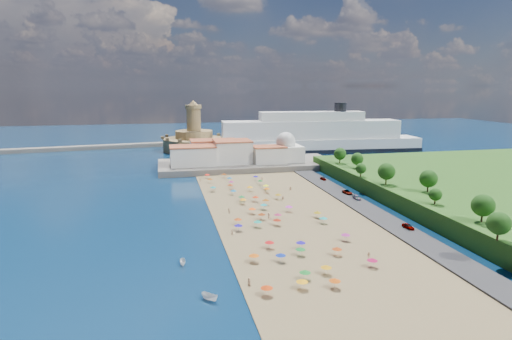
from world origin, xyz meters
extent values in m
plane|color=#071938|center=(0.00, 0.00, 0.00)|extent=(700.00, 700.00, 0.00)
cube|color=#59544C|center=(10.00, 73.00, 1.50)|extent=(90.00, 36.00, 3.00)
cube|color=#59544C|center=(-12.00, 108.00, 1.20)|extent=(18.00, 70.00, 2.40)
cube|color=#59544C|center=(-110.00, 153.00, 1.30)|extent=(199.03, 34.77, 2.60)
cube|color=silver|center=(-18.00, 69.00, 7.50)|extent=(22.00, 14.00, 9.00)
cube|color=silver|center=(2.00, 71.00, 8.50)|extent=(18.00, 16.00, 11.00)
cube|color=silver|center=(20.00, 67.00, 7.00)|extent=(16.00, 12.00, 8.00)
cube|color=silver|center=(-6.00, 83.00, 8.00)|extent=(24.00, 14.00, 10.00)
cube|color=silver|center=(30.00, 71.00, 7.00)|extent=(16.00, 16.00, 8.00)
sphere|color=silver|center=(30.00, 71.00, 13.00)|extent=(10.00, 10.00, 10.00)
cylinder|color=silver|center=(30.00, 71.00, 16.80)|extent=(1.20, 1.20, 1.60)
cylinder|color=olive|center=(-12.00, 138.00, 4.00)|extent=(40.00, 40.00, 8.00)
cylinder|color=olive|center=(-12.00, 138.00, 10.50)|extent=(24.00, 24.00, 5.00)
cylinder|color=olive|center=(-12.00, 138.00, 20.00)|extent=(9.00, 9.00, 14.00)
cylinder|color=olive|center=(-12.00, 138.00, 28.20)|extent=(10.40, 10.40, 2.40)
cone|color=olive|center=(-12.00, 138.00, 30.90)|extent=(6.00, 6.00, 3.00)
cube|color=black|center=(60.61, 117.40, 1.14)|extent=(143.36, 31.16, 2.29)
cube|color=silver|center=(60.61, 117.40, 4.24)|extent=(142.34, 30.69, 8.47)
cube|color=silver|center=(60.61, 117.40, 14.12)|extent=(113.90, 24.93, 11.30)
cube|color=silver|center=(60.61, 117.40, 22.60)|extent=(66.67, 17.83, 5.65)
cylinder|color=black|center=(79.39, 116.06, 28.24)|extent=(7.53, 7.53, 5.65)
cylinder|color=gray|center=(7.24, 40.34, 1.25)|extent=(0.07, 0.07, 2.00)
cone|color=#150B98|center=(7.24, 40.34, 2.15)|extent=(2.50, 2.50, 0.60)
cylinder|color=gray|center=(7.64, -9.04, 1.25)|extent=(0.07, 0.07, 2.00)
cone|color=#C82AC2|center=(7.64, -9.04, 2.15)|extent=(2.50, 2.50, 0.60)
cylinder|color=gray|center=(1.66, -16.83, 1.25)|extent=(0.07, 0.07, 2.00)
cone|color=#A52351|center=(1.66, -16.83, 2.15)|extent=(2.50, 2.50, 0.60)
cylinder|color=gray|center=(1.66, -57.11, 1.25)|extent=(0.07, 0.07, 2.00)
cone|color=orange|center=(1.66, -57.11, 2.15)|extent=(2.50, 2.50, 0.60)
cylinder|color=gray|center=(-12.56, -47.11, 1.25)|extent=(0.07, 0.07, 2.00)
cone|color=#D3580B|center=(-12.56, -47.11, 2.15)|extent=(2.50, 2.50, 0.60)
cylinder|color=gray|center=(13.48, -55.80, 1.25)|extent=(0.07, 0.07, 2.00)
cone|color=#A50D43|center=(13.48, -55.80, 2.15)|extent=(2.50, 2.50, 0.60)
cylinder|color=gray|center=(6.64, 17.44, 1.25)|extent=(0.07, 0.07, 2.00)
cone|color=orange|center=(6.64, 17.44, 2.15)|extent=(2.50, 2.50, 0.60)
cylinder|color=gray|center=(-5.76, 48.31, 1.25)|extent=(0.07, 0.07, 2.00)
cone|color=#7F350B|center=(-5.76, 48.31, 2.15)|extent=(2.50, 2.50, 0.60)
cylinder|color=gray|center=(-5.52, 3.23, 1.25)|extent=(0.07, 0.07, 2.00)
cone|color=#FF980D|center=(-5.52, 3.23, 2.15)|extent=(2.50, 2.50, 0.60)
cylinder|color=gray|center=(0.91, -63.76, 1.25)|extent=(0.07, 0.07, 2.00)
cone|color=#D04D09|center=(0.91, -63.76, 2.15)|extent=(2.50, 2.50, 0.60)
cylinder|color=gray|center=(8.31, -47.58, 1.25)|extent=(0.07, 0.07, 2.00)
cone|color=#A8380D|center=(8.31, -47.58, 2.15)|extent=(2.50, 2.50, 0.60)
cylinder|color=gray|center=(-6.71, 16.68, 1.25)|extent=(0.07, 0.07, 2.00)
cone|color=#0C629F|center=(-6.71, 16.68, 2.15)|extent=(2.50, 2.50, 0.60)
cylinder|color=gray|center=(-4.82, -8.90, 1.25)|extent=(0.07, 0.07, 2.00)
cone|color=#FF520B|center=(-4.82, -8.90, 2.15)|extent=(2.50, 2.50, 0.60)
cylinder|color=gray|center=(-3.78, -58.58, 1.25)|extent=(0.07, 0.07, 2.00)
cone|color=#157A26|center=(-3.78, -58.58, 2.15)|extent=(2.50, 2.50, 0.60)
cylinder|color=gray|center=(-0.51, 5.58, 1.25)|extent=(0.07, 0.07, 2.00)
cone|color=red|center=(-0.51, 5.58, 2.15)|extent=(2.50, 2.50, 0.60)
cylinder|color=gray|center=(14.23, -23.38, 1.25)|extent=(0.07, 0.07, 2.00)
cone|color=teal|center=(14.23, -23.38, 2.15)|extent=(2.50, 2.50, 0.60)
cylinder|color=gray|center=(0.03, -4.98, 1.25)|extent=(0.07, 0.07, 2.00)
cone|color=teal|center=(0.03, -4.98, 2.15)|extent=(2.50, 2.50, 0.60)
cylinder|color=gray|center=(-3.22, -15.46, 1.25)|extent=(0.07, 0.07, 2.00)
cone|color=maroon|center=(-3.22, -15.46, 2.15)|extent=(2.50, 2.50, 0.60)
cylinder|color=gray|center=(-5.81, -62.66, 1.25)|extent=(0.07, 0.07, 2.00)
cone|color=#FFA80D|center=(-5.81, -62.66, 2.15)|extent=(2.50, 2.50, 0.60)
cylinder|color=gray|center=(-6.35, 26.60, 1.25)|extent=(0.07, 0.07, 2.00)
cone|color=#A63C0D|center=(-6.35, 26.60, 2.15)|extent=(2.50, 2.50, 0.60)
cylinder|color=gray|center=(7.57, 22.41, 1.25)|extent=(0.07, 0.07, 2.00)
cone|color=#F1F90D|center=(7.57, 22.41, 2.15)|extent=(2.50, 2.50, 0.60)
cylinder|color=gray|center=(-13.66, 23.93, 1.25)|extent=(0.07, 0.07, 2.00)
cone|color=#0E7A83|center=(-13.66, 23.93, 2.15)|extent=(2.50, 2.50, 0.60)
cylinder|color=gray|center=(-5.30, 7.15, 1.25)|extent=(0.07, 0.07, 2.00)
cone|color=#12692E|center=(-5.30, 7.15, 2.15)|extent=(2.50, 2.50, 0.60)
cylinder|color=gray|center=(-0.02, -21.99, 1.25)|extent=(0.07, 0.07, 2.00)
cone|color=#A7220D|center=(-0.02, -21.99, 2.15)|extent=(2.50, 2.50, 0.60)
cylinder|color=gray|center=(-0.54, -45.74, 1.25)|extent=(0.07, 0.07, 2.00)
cone|color=#14762A|center=(-0.54, -45.74, 2.15)|extent=(2.50, 2.50, 0.60)
cylinder|color=gray|center=(0.96, -41.47, 1.25)|extent=(0.07, 0.07, 2.00)
cone|color=#1B0CA6|center=(0.96, -41.47, 2.15)|extent=(2.50, 2.50, 0.60)
cylinder|color=gray|center=(-13.04, 39.26, 1.25)|extent=(0.07, 0.07, 2.00)
cone|color=#964A0D|center=(-13.04, 39.26, 2.15)|extent=(2.50, 2.50, 0.60)
cylinder|color=gray|center=(14.65, -38.52, 1.25)|extent=(0.07, 0.07, 2.00)
cone|color=#9E2180|center=(14.65, -38.52, 2.15)|extent=(2.50, 2.50, 0.60)
cylinder|color=gray|center=(-11.36, -18.85, 1.25)|extent=(0.07, 0.07, 2.00)
cone|color=#AD3D0D|center=(-11.36, -18.85, 2.15)|extent=(2.50, 2.50, 0.60)
cylinder|color=gray|center=(8.37, 7.10, 1.25)|extent=(0.07, 0.07, 2.00)
cone|color=#9F780E|center=(8.37, 7.10, 2.15)|extent=(2.50, 2.50, 0.60)
cylinder|color=gray|center=(-13.58, -63.76, 1.25)|extent=(0.07, 0.07, 2.00)
cone|color=red|center=(-13.58, -63.76, 2.15)|extent=(2.50, 2.50, 0.60)
cylinder|color=gray|center=(-6.06, -22.40, 1.25)|extent=(0.07, 0.07, 2.00)
cone|color=#0F8E7B|center=(-6.06, -22.40, 2.15)|extent=(2.50, 2.50, 0.60)
cylinder|color=gray|center=(-6.33, -48.33, 1.25)|extent=(0.07, 0.07, 2.00)
cone|color=navy|center=(-6.33, -48.33, 2.15)|extent=(2.50, 2.50, 0.60)
cylinder|color=gray|center=(-5.04, 32.26, 1.25)|extent=(0.07, 0.07, 2.00)
cone|color=#A32370|center=(-5.04, 32.26, 2.15)|extent=(2.50, 2.50, 0.60)
cylinder|color=gray|center=(-6.84, -39.55, 1.25)|extent=(0.07, 0.07, 2.00)
cone|color=red|center=(-6.84, -39.55, 2.15)|extent=(2.50, 2.50, 0.60)
cylinder|color=gray|center=(-13.29, 48.87, 1.25)|extent=(0.07, 0.07, 2.00)
cone|color=#FF1B0B|center=(-13.29, 48.87, 2.15)|extent=(2.50, 2.50, 0.60)
cylinder|color=gray|center=(7.28, 31.49, 1.25)|extent=(0.07, 0.07, 2.00)
cone|color=#126821|center=(7.28, 31.49, 2.15)|extent=(2.50, 2.50, 0.60)
cylinder|color=gray|center=(-12.19, -24.47, 1.25)|extent=(0.07, 0.07, 2.00)
cone|color=#1A0C9C|center=(-12.19, -24.47, 2.15)|extent=(2.50, 2.50, 0.60)
cylinder|color=gray|center=(0.66, 21.33, 1.25)|extent=(0.07, 0.07, 2.00)
cone|color=#F7A60D|center=(0.66, 21.33, 2.15)|extent=(2.50, 2.50, 0.60)
cylinder|color=gray|center=(2.13, 0.76, 1.25)|extent=(0.07, 0.07, 2.00)
cone|color=#83440B|center=(2.13, 0.76, 2.15)|extent=(2.50, 2.50, 0.60)
cylinder|color=gray|center=(14.51, -17.42, 1.25)|extent=(0.07, 0.07, 2.00)
cone|color=#947B0D|center=(14.51, -17.42, 2.15)|extent=(2.50, 2.50, 0.60)
cylinder|color=gray|center=(-4.57, 39.86, 1.25)|extent=(0.07, 0.07, 2.00)
cone|color=#0F5991|center=(-4.57, 39.86, 2.15)|extent=(2.50, 2.50, 0.60)
imported|color=tan|center=(-17.00, 42.79, 1.10)|extent=(1.07, 0.85, 1.70)
imported|color=tan|center=(-14.61, -27.75, 1.10)|extent=(0.62, 0.73, 1.71)
imported|color=tan|center=(-12.19, -6.50, 1.10)|extent=(0.89, 1.00, 1.70)
imported|color=tan|center=(15.14, -50.92, 1.09)|extent=(1.01, 0.48, 1.68)
imported|color=tan|center=(-0.66, -14.61, 1.16)|extent=(1.05, 1.02, 1.82)
imported|color=tan|center=(-16.12, -58.76, 1.11)|extent=(0.92, 1.01, 1.73)
imported|color=tan|center=(16.55, 18.33, 1.16)|extent=(1.75, 0.85, 1.81)
imported|color=tan|center=(9.76, 38.66, 1.13)|extent=(1.29, 0.98, 1.77)
imported|color=tan|center=(9.68, 5.06, 1.16)|extent=(0.80, 0.73, 1.83)
imported|color=white|center=(-24.86, -62.89, 0.76)|extent=(3.79, 3.90, 1.53)
imported|color=white|center=(-29.11, -44.62, 0.66)|extent=(1.37, 3.45, 1.32)
imported|color=gray|center=(36.00, 32.62, 1.36)|extent=(1.96, 4.00, 1.31)
imported|color=gray|center=(36.00, -34.40, 1.42)|extent=(2.14, 4.38, 1.44)
imported|color=gray|center=(36.00, 7.41, 1.39)|extent=(2.72, 5.15, 1.38)
imported|color=gray|center=(36.00, -0.76, 1.39)|extent=(2.28, 4.90, 1.39)
cylinder|color=#382314|center=(42.63, -60.22, 7.49)|extent=(0.50, 0.50, 2.98)
sphere|color=#14380F|center=(42.63, -60.22, 10.17)|extent=(5.37, 5.37, 5.37)
cylinder|color=#382314|center=(48.99, -47.57, 7.64)|extent=(0.50, 0.50, 3.28)
sphere|color=#14380F|center=(48.99, -47.57, 10.59)|extent=(5.91, 5.91, 5.91)
cylinder|color=#382314|center=(47.70, -29.42, 7.09)|extent=(0.50, 0.50, 2.17)
sphere|color=#14380F|center=(47.70, -29.42, 9.04)|extent=(3.91, 3.91, 3.91)
cylinder|color=#382314|center=(54.77, -15.32, 7.66)|extent=(0.50, 0.50, 3.31)
sphere|color=#14380F|center=(54.77, -15.32, 10.64)|extent=(5.96, 5.96, 5.96)
cylinder|color=#382314|center=(46.73, -1.86, 7.73)|extent=(0.50, 0.50, 3.46)
sphere|color=#14380F|center=(46.73, -1.86, 10.84)|extent=(6.22, 6.22, 6.22)
cylinder|color=#382314|center=(43.80, 12.60, 7.19)|extent=(0.50, 0.50, 2.38)
sphere|color=#14380F|center=(43.80, 12.60, 9.33)|extent=(4.28, 4.28, 4.28)
cylinder|color=#382314|center=(50.25, 29.41, 7.48)|extent=(0.50, 0.50, 2.95)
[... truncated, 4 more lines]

